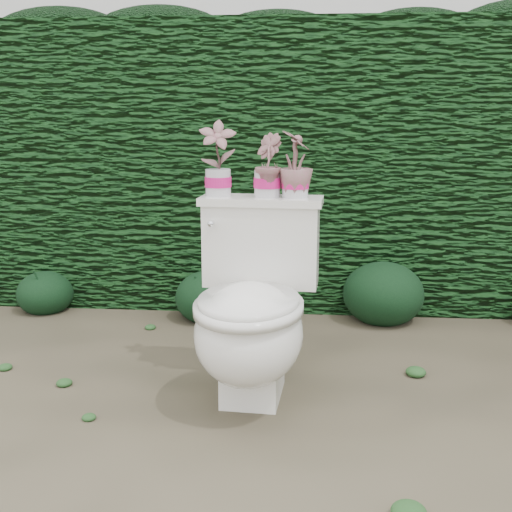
# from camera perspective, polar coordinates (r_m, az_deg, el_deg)

# --- Properties ---
(ground) EXTENTS (60.00, 60.00, 0.00)m
(ground) POSITION_cam_1_polar(r_m,az_deg,el_deg) (2.61, 1.28, -12.57)
(ground) COLOR brown
(ground) RESTS_ON ground
(hedge) EXTENTS (8.00, 1.00, 1.60)m
(hedge) POSITION_cam_1_polar(r_m,az_deg,el_deg) (3.97, 2.80, 8.17)
(hedge) COLOR #174517
(hedge) RESTS_ON ground
(house_wall) EXTENTS (8.00, 3.50, 4.00)m
(house_wall) POSITION_cam_1_polar(r_m,az_deg,el_deg) (8.42, 8.38, 18.68)
(house_wall) COLOR silver
(house_wall) RESTS_ON ground
(toilet) EXTENTS (0.51, 0.71, 0.78)m
(toilet) POSITION_cam_1_polar(r_m,az_deg,el_deg) (2.49, -0.34, -5.09)
(toilet) COLOR silver
(toilet) RESTS_ON ground
(potted_plant_left) EXTENTS (0.16, 0.12, 0.29)m
(potted_plant_left) POSITION_cam_1_polar(r_m,az_deg,el_deg) (2.64, -3.41, 8.51)
(potted_plant_left) COLOR #256620
(potted_plant_left) RESTS_ON toilet
(potted_plant_center) EXTENTS (0.15, 0.16, 0.24)m
(potted_plant_center) POSITION_cam_1_polar(r_m,az_deg,el_deg) (2.61, 1.00, 7.91)
(potted_plant_center) COLOR #256620
(potted_plant_center) RESTS_ON toilet
(potted_plant_right) EXTENTS (0.15, 0.15, 0.25)m
(potted_plant_right) POSITION_cam_1_polar(r_m,az_deg,el_deg) (2.60, 3.52, 7.97)
(potted_plant_right) COLOR #256620
(potted_plant_right) RESTS_ON toilet
(liriope_clump_1) EXTENTS (0.32, 0.32, 0.26)m
(liriope_clump_1) POSITION_cam_1_polar(r_m,az_deg,el_deg) (3.86, -18.27, -2.76)
(liriope_clump_1) COLOR black
(liriope_clump_1) RESTS_ON ground
(liriope_clump_2) EXTENTS (0.37, 0.37, 0.29)m
(liriope_clump_2) POSITION_cam_1_polar(r_m,az_deg,el_deg) (3.53, -4.24, -3.23)
(liriope_clump_2) COLOR black
(liriope_clump_2) RESTS_ON ground
(liriope_clump_3) EXTENTS (0.44, 0.44, 0.35)m
(liriope_clump_3) POSITION_cam_1_polar(r_m,az_deg,el_deg) (3.55, 11.26, -2.87)
(liriope_clump_3) COLOR black
(liriope_clump_3) RESTS_ON ground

